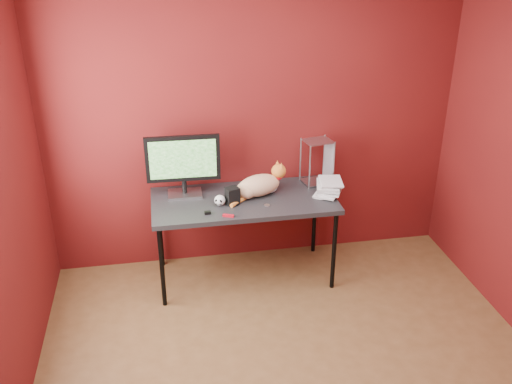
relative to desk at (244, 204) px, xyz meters
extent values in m
cube|color=#540F10|center=(0.15, 0.38, 0.60)|extent=(3.50, 0.02, 2.60)
cube|color=black|center=(0.00, 0.00, 0.03)|extent=(1.50, 0.70, 0.04)
cylinder|color=black|center=(-0.70, -0.30, -0.34)|extent=(0.04, 0.04, 0.71)
cylinder|color=black|center=(0.70, -0.30, -0.34)|extent=(0.04, 0.04, 0.71)
cylinder|color=black|center=(-0.70, 0.30, -0.34)|extent=(0.04, 0.04, 0.71)
cylinder|color=black|center=(0.70, 0.30, -0.34)|extent=(0.04, 0.04, 0.71)
cube|color=#A2A3A7|center=(-0.47, 0.15, 0.06)|extent=(0.28, 0.20, 0.02)
cylinder|color=black|center=(-0.47, 0.15, 0.13)|extent=(0.04, 0.04, 0.12)
cube|color=black|center=(-0.47, 0.15, 0.38)|extent=(0.60, 0.05, 0.39)
cube|color=#175216|center=(-0.47, 0.15, 0.38)|extent=(0.54, 0.02, 0.32)
ellipsoid|color=#C36F29|center=(0.13, 0.04, 0.14)|extent=(0.42, 0.31, 0.18)
ellipsoid|color=#C36F29|center=(0.03, 0.01, 0.12)|extent=(0.22, 0.21, 0.14)
sphere|color=silver|center=(0.24, 0.08, 0.11)|extent=(0.12, 0.12, 0.12)
sphere|color=orange|center=(0.31, 0.10, 0.23)|extent=(0.12, 0.12, 0.12)
cone|color=orange|center=(0.33, 0.08, 0.29)|extent=(0.04, 0.04, 0.05)
cone|color=orange|center=(0.31, 0.14, 0.29)|extent=(0.04, 0.04, 0.05)
cylinder|color=red|center=(0.30, 0.10, 0.18)|extent=(0.09, 0.09, 0.01)
cylinder|color=orange|center=(-0.05, -0.08, 0.07)|extent=(0.17, 0.16, 0.03)
ellipsoid|color=silver|center=(-0.21, -0.08, 0.09)|extent=(0.09, 0.09, 0.09)
ellipsoid|color=black|center=(-0.22, -0.12, 0.11)|extent=(0.02, 0.02, 0.03)
ellipsoid|color=black|center=(-0.19, -0.12, 0.11)|extent=(0.02, 0.02, 0.03)
cube|color=black|center=(-0.21, -0.13, 0.08)|extent=(0.05, 0.02, 0.00)
cylinder|color=black|center=(-0.10, -0.07, 0.06)|extent=(0.12, 0.12, 0.02)
cube|color=black|center=(-0.10, -0.07, 0.13)|extent=(0.12, 0.11, 0.12)
imported|color=beige|center=(0.63, 0.02, 0.17)|extent=(0.29, 0.31, 0.25)
imported|color=beige|center=(0.63, 0.02, 0.42)|extent=(0.27, 0.30, 0.25)
imported|color=beige|center=(0.63, 0.02, 0.67)|extent=(0.26, 0.30, 0.25)
imported|color=beige|center=(0.63, 0.02, 0.92)|extent=(0.24, 0.29, 0.25)
imported|color=beige|center=(0.63, 0.02, 1.16)|extent=(0.22, 0.27, 0.25)
cylinder|color=#A2A3A7|center=(0.56, 0.12, 0.25)|extent=(0.01, 0.01, 0.39)
cylinder|color=#A2A3A7|center=(0.78, 0.12, 0.25)|extent=(0.01, 0.01, 0.39)
cylinder|color=#A2A3A7|center=(0.56, 0.30, 0.25)|extent=(0.01, 0.01, 0.39)
cylinder|color=#A2A3A7|center=(0.78, 0.30, 0.25)|extent=(0.01, 0.01, 0.39)
cube|color=#A2A3A7|center=(0.67, 0.21, 0.06)|extent=(0.26, 0.22, 0.01)
cube|color=#A2A3A7|center=(0.67, 0.21, 0.43)|extent=(0.26, 0.22, 0.01)
cube|color=#AE0D1B|center=(-0.17, -0.29, 0.06)|extent=(0.09, 0.05, 0.02)
cube|color=black|center=(-0.32, -0.22, 0.06)|extent=(0.05, 0.03, 0.02)
cylinder|color=#A2A3A7|center=(0.17, -0.15, 0.05)|extent=(0.05, 0.05, 0.00)
camera|label=1|loc=(-0.64, -4.14, 2.11)|focal=40.00mm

